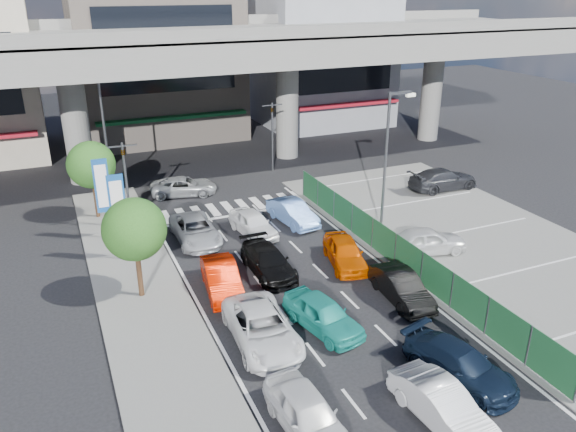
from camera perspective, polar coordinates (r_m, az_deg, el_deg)
name	(u,v)px	position (r m, az deg, el deg)	size (l,w,h in m)	color
ground	(318,308)	(25.22, 3.06, -9.27)	(120.00, 120.00, 0.00)	black
parking_lot	(483,246)	(32.40, 19.18, -2.90)	(12.00, 28.00, 0.06)	slate
sidewalk_left	(142,296)	(26.76, -14.60, -7.87)	(4.00, 30.00, 0.12)	slate
fence_run	(407,258)	(27.98, 11.99, -4.23)	(0.16, 22.00, 1.80)	#1D562E
expressway	(185,51)	(42.45, -10.46, 16.16)	(64.00, 14.00, 10.75)	slate
building_center	(156,53)	(53.27, -13.27, 15.82)	(14.00, 10.90, 15.00)	gray
building_east	(322,62)	(57.62, 3.43, 15.33)	(12.00, 10.90, 12.00)	gray
traffic_light_left	(124,165)	(32.66, -16.29, 5.04)	(1.60, 1.24, 5.20)	#595B60
traffic_light_right	(272,120)	(42.06, -1.61, 9.77)	(1.60, 1.24, 5.20)	#595B60
street_lamp_right	(389,151)	(31.42, 10.21, 6.51)	(1.65, 0.22, 8.00)	#595B60
street_lamp_left	(107,127)	(38.20, -17.92, 8.65)	(1.65, 0.22, 8.00)	#595B60
signboard_near	(118,206)	(29.06, -16.91, 0.97)	(0.80, 0.14, 4.70)	#595B60
signboard_far	(102,188)	(31.85, -18.34, 2.69)	(0.80, 0.14, 4.70)	#595B60
tree_near	(134,230)	(25.28, -15.34, -1.35)	(2.80, 2.80, 4.80)	#382314
tree_far	(91,165)	(35.07, -19.37, 4.91)	(2.80, 2.80, 4.80)	#382314
van_white_back_left	(307,414)	(18.86, 1.97, -19.42)	(1.63, 4.05, 1.38)	white
hatch_white_back_mid	(442,405)	(19.82, 15.38, -18.03)	(1.41, 4.04, 1.33)	white
minivan_navy_back	(460,364)	(21.75, 17.04, -14.17)	(1.80, 4.42, 1.28)	black
sedan_white_mid_left	(262,328)	(22.64, -2.64, -11.29)	(2.29, 4.97, 1.38)	white
taxi_teal_mid	(323,314)	(23.49, 3.57, -9.93)	(1.63, 4.05, 1.38)	teal
hatch_black_mid_right	(401,287)	(25.90, 11.45, -7.12)	(1.40, 4.00, 1.32)	black
taxi_orange_left	(222,278)	(26.22, -6.76, -6.32)	(1.46, 4.19, 1.38)	red
sedan_black_mid	(268,261)	(27.69, -2.04, -4.62)	(1.78, 4.39, 1.27)	black
taxi_orange_right	(345,252)	(28.58, 5.79, -3.69)	(1.63, 4.05, 1.38)	#D75100
wagon_silver_front_left	(195,230)	(31.46, -9.38, -1.42)	(2.15, 4.67, 1.30)	#A1A4A9
sedan_white_front_mid	(253,223)	(31.87, -3.57, -0.76)	(1.60, 3.97, 1.35)	white
kei_truck_front_right	(293,212)	(33.33, 0.46, 0.36)	(1.43, 4.10, 1.35)	#5A86D0
crossing_wagon_silver	(184,186)	(38.46, -10.54, 2.97)	(2.02, 4.39, 1.22)	#93979A
parked_sedan_white	(427,240)	(30.44, 13.95, -2.43)	(1.65, 4.09, 1.40)	silver
parked_sedan_dgrey	(443,179)	(40.16, 15.48, 3.63)	(2.03, 4.98, 1.45)	#27282C
traffic_cone	(377,227)	(32.36, 8.98, -1.08)	(0.40, 0.40, 0.77)	#E8430C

